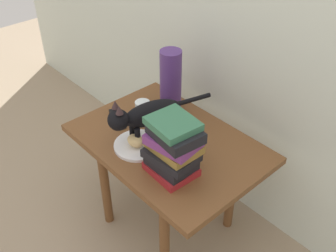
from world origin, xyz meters
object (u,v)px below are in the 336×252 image
(side_table, at_px, (168,153))
(tv_remote, at_px, (117,119))
(cat, at_px, (146,115))
(green_vase, at_px, (171,80))
(book_stack, at_px, (173,147))
(bread_roll, at_px, (136,141))
(plate, at_px, (138,145))
(candle_jar, at_px, (143,110))

(side_table, bearing_deg, tv_remote, -164.81)
(cat, distance_m, green_vase, 0.28)
(cat, bearing_deg, green_vase, 115.58)
(book_stack, bearing_deg, bread_roll, -175.67)
(side_table, height_order, book_stack, book_stack)
(book_stack, bearing_deg, tv_remote, 174.05)
(side_table, bearing_deg, green_vase, 135.12)
(side_table, xyz_separation_m, plate, (-0.06, -0.12, 0.08))
(bread_roll, relative_size, book_stack, 0.32)
(bread_roll, height_order, cat, cat)
(book_stack, xyz_separation_m, green_vase, (-0.34, 0.30, 0.03))
(cat, xyz_separation_m, tv_remote, (-0.20, -0.01, -0.12))
(bread_roll, relative_size, candle_jar, 0.94)
(cat, relative_size, green_vase, 1.55)
(plate, xyz_separation_m, bread_roll, (0.00, -0.01, 0.03))
(plate, distance_m, bread_roll, 0.03)
(side_table, height_order, tv_remote, tv_remote)
(candle_jar, bearing_deg, bread_roll, -46.89)
(side_table, bearing_deg, cat, -135.77)
(green_vase, relative_size, candle_jar, 3.54)
(side_table, xyz_separation_m, bread_roll, (-0.06, -0.13, 0.11))
(side_table, distance_m, cat, 0.22)
(bread_roll, distance_m, cat, 0.12)
(cat, bearing_deg, book_stack, -13.45)
(cat, relative_size, book_stack, 1.87)
(plate, bearing_deg, book_stack, 0.72)
(plate, height_order, cat, cat)
(candle_jar, bearing_deg, plate, -44.48)
(book_stack, distance_m, green_vase, 0.46)
(candle_jar, bearing_deg, cat, -33.61)
(plate, relative_size, bread_roll, 2.64)
(candle_jar, bearing_deg, side_table, -8.65)
(green_vase, distance_m, tv_remote, 0.31)
(plate, bearing_deg, tv_remote, 167.56)
(plate, bearing_deg, bread_roll, -89.90)
(plate, bearing_deg, cat, 100.47)
(cat, distance_m, candle_jar, 0.20)
(side_table, height_order, cat, cat)
(cat, relative_size, candle_jar, 5.50)
(bread_roll, bearing_deg, side_table, 67.46)
(green_vase, bearing_deg, tv_remote, -108.25)
(plate, bearing_deg, candle_jar, 135.52)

